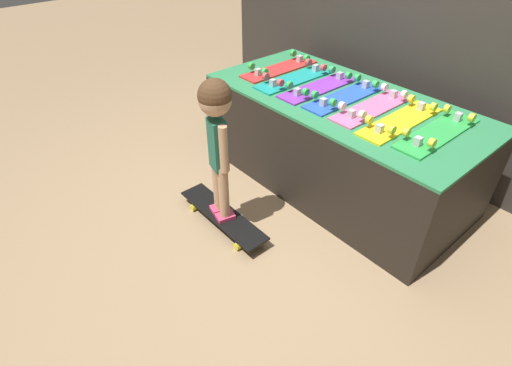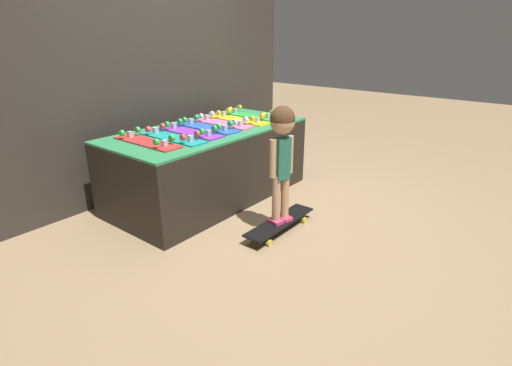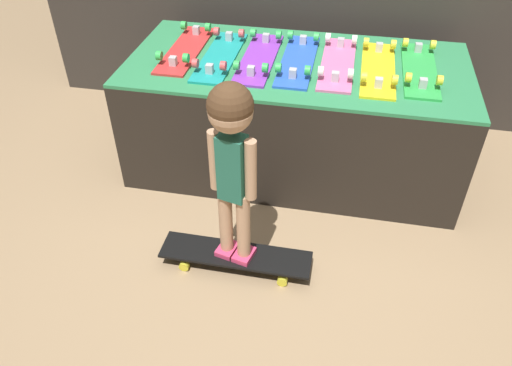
{
  "view_description": "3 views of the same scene",
  "coord_description": "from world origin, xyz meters",
  "px_view_note": "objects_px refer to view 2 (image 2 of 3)",
  "views": [
    {
      "loc": [
        1.58,
        -1.52,
        1.91
      ],
      "look_at": [
        -0.03,
        -0.14,
        0.34
      ],
      "focal_mm": 28.0,
      "sensor_mm": 36.0,
      "label": 1
    },
    {
      "loc": [
        -2.67,
        -2.07,
        1.62
      ],
      "look_at": [
        -0.15,
        -0.07,
        0.37
      ],
      "focal_mm": 28.0,
      "sensor_mm": 36.0,
      "label": 2
    },
    {
      "loc": [
        0.29,
        -2.06,
        2.0
      ],
      "look_at": [
        -0.11,
        -0.07,
        0.36
      ],
      "focal_mm": 35.0,
      "sensor_mm": 36.0,
      "label": 3
    }
  ],
  "objects_px": {
    "skateboard_red_on_rack": "(147,141)",
    "child": "(282,143)",
    "skateboard_blue_on_rack": "(207,127)",
    "skateboard_on_floor": "(280,223)",
    "skateboard_purple_on_rack": "(190,131)",
    "skateboard_pink_on_rack": "(223,122)",
    "skateboard_teal_on_rack": "(172,137)",
    "skateboard_yellow_on_rack": "(240,119)",
    "skateboard_green_on_rack": "(251,115)"
  },
  "relations": [
    {
      "from": "skateboard_red_on_rack",
      "to": "skateboard_blue_on_rack",
      "type": "bearing_deg",
      "value": -1.61
    },
    {
      "from": "skateboard_teal_on_rack",
      "to": "skateboard_yellow_on_rack",
      "type": "xyz_separation_m",
      "value": [
        0.92,
        0.02,
        0.0
      ]
    },
    {
      "from": "skateboard_on_floor",
      "to": "skateboard_pink_on_rack",
      "type": "bearing_deg",
      "value": 68.63
    },
    {
      "from": "skateboard_blue_on_rack",
      "to": "skateboard_green_on_rack",
      "type": "bearing_deg",
      "value": 1.72
    },
    {
      "from": "skateboard_blue_on_rack",
      "to": "child",
      "type": "relative_size",
      "value": 0.72
    },
    {
      "from": "skateboard_blue_on_rack",
      "to": "skateboard_pink_on_rack",
      "type": "bearing_deg",
      "value": 1.71
    },
    {
      "from": "child",
      "to": "skateboard_green_on_rack",
      "type": "bearing_deg",
      "value": 63.37
    },
    {
      "from": "skateboard_purple_on_rack",
      "to": "skateboard_pink_on_rack",
      "type": "bearing_deg",
      "value": 2.77
    },
    {
      "from": "skateboard_red_on_rack",
      "to": "child",
      "type": "bearing_deg",
      "value": -62.34
    },
    {
      "from": "child",
      "to": "skateboard_teal_on_rack",
      "type": "bearing_deg",
      "value": 120.82
    },
    {
      "from": "skateboard_green_on_rack",
      "to": "skateboard_on_floor",
      "type": "xyz_separation_m",
      "value": [
        -0.85,
        -1.02,
        -0.66
      ]
    },
    {
      "from": "skateboard_pink_on_rack",
      "to": "child",
      "type": "xyz_separation_m",
      "value": [
        -0.39,
        -1.0,
        0.04
      ]
    },
    {
      "from": "skateboard_teal_on_rack",
      "to": "skateboard_blue_on_rack",
      "type": "bearing_deg",
      "value": 4.41
    },
    {
      "from": "skateboard_red_on_rack",
      "to": "skateboard_yellow_on_rack",
      "type": "height_order",
      "value": "same"
    },
    {
      "from": "skateboard_teal_on_rack",
      "to": "skateboard_purple_on_rack",
      "type": "relative_size",
      "value": 1.0
    },
    {
      "from": "skateboard_blue_on_rack",
      "to": "skateboard_red_on_rack",
      "type": "bearing_deg",
      "value": 178.39
    },
    {
      "from": "child",
      "to": "skateboard_on_floor",
      "type": "bearing_deg",
      "value": -103.15
    },
    {
      "from": "skateboard_teal_on_rack",
      "to": "skateboard_yellow_on_rack",
      "type": "bearing_deg",
      "value": 1.01
    },
    {
      "from": "skateboard_purple_on_rack",
      "to": "skateboard_on_floor",
      "type": "height_order",
      "value": "skateboard_purple_on_rack"
    },
    {
      "from": "skateboard_purple_on_rack",
      "to": "child",
      "type": "xyz_separation_m",
      "value": [
        0.07,
        -0.98,
        0.04
      ]
    },
    {
      "from": "skateboard_purple_on_rack",
      "to": "child",
      "type": "relative_size",
      "value": 0.72
    },
    {
      "from": "skateboard_green_on_rack",
      "to": "skateboard_on_floor",
      "type": "height_order",
      "value": "skateboard_green_on_rack"
    },
    {
      "from": "skateboard_blue_on_rack",
      "to": "skateboard_on_floor",
      "type": "height_order",
      "value": "skateboard_blue_on_rack"
    },
    {
      "from": "skateboard_red_on_rack",
      "to": "skateboard_yellow_on_rack",
      "type": "bearing_deg",
      "value": -1.92
    },
    {
      "from": "skateboard_green_on_rack",
      "to": "skateboard_teal_on_rack",
      "type": "bearing_deg",
      "value": -177.2
    },
    {
      "from": "skateboard_blue_on_rack",
      "to": "skateboard_pink_on_rack",
      "type": "height_order",
      "value": "same"
    },
    {
      "from": "skateboard_purple_on_rack",
      "to": "skateboard_pink_on_rack",
      "type": "height_order",
      "value": "same"
    },
    {
      "from": "skateboard_pink_on_rack",
      "to": "skateboard_on_floor",
      "type": "bearing_deg",
      "value": -111.37
    },
    {
      "from": "skateboard_blue_on_rack",
      "to": "child",
      "type": "bearing_deg",
      "value": -99.19
    },
    {
      "from": "skateboard_red_on_rack",
      "to": "skateboard_purple_on_rack",
      "type": "distance_m",
      "value": 0.46
    },
    {
      "from": "skateboard_green_on_rack",
      "to": "skateboard_on_floor",
      "type": "relative_size",
      "value": 0.89
    },
    {
      "from": "skateboard_blue_on_rack",
      "to": "skateboard_green_on_rack",
      "type": "relative_size",
      "value": 1.0
    },
    {
      "from": "skateboard_blue_on_rack",
      "to": "skateboard_teal_on_rack",
      "type": "bearing_deg",
      "value": -175.59
    },
    {
      "from": "skateboard_yellow_on_rack",
      "to": "skateboard_on_floor",
      "type": "bearing_deg",
      "value": -122.55
    },
    {
      "from": "skateboard_on_floor",
      "to": "skateboard_yellow_on_rack",
      "type": "bearing_deg",
      "value": 57.45
    },
    {
      "from": "skateboard_green_on_rack",
      "to": "skateboard_blue_on_rack",
      "type": "bearing_deg",
      "value": -178.28
    },
    {
      "from": "skateboard_teal_on_rack",
      "to": "skateboard_purple_on_rack",
      "type": "distance_m",
      "value": 0.23
    },
    {
      "from": "skateboard_red_on_rack",
      "to": "child",
      "type": "xyz_separation_m",
      "value": [
        0.53,
        -1.01,
        0.04
      ]
    },
    {
      "from": "skateboard_purple_on_rack",
      "to": "skateboard_blue_on_rack",
      "type": "height_order",
      "value": "same"
    },
    {
      "from": "skateboard_purple_on_rack",
      "to": "skateboard_on_floor",
      "type": "relative_size",
      "value": 0.89
    },
    {
      "from": "skateboard_purple_on_rack",
      "to": "skateboard_green_on_rack",
      "type": "bearing_deg",
      "value": 2.25
    },
    {
      "from": "skateboard_yellow_on_rack",
      "to": "skateboard_on_floor",
      "type": "xyz_separation_m",
      "value": [
        -0.62,
        -0.98,
        -0.66
      ]
    },
    {
      "from": "skateboard_yellow_on_rack",
      "to": "skateboard_purple_on_rack",
      "type": "bearing_deg",
      "value": 179.68
    },
    {
      "from": "skateboard_yellow_on_rack",
      "to": "skateboard_red_on_rack",
      "type": "bearing_deg",
      "value": 178.08
    },
    {
      "from": "skateboard_red_on_rack",
      "to": "child",
      "type": "height_order",
      "value": "child"
    },
    {
      "from": "skateboard_teal_on_rack",
      "to": "skateboard_pink_on_rack",
      "type": "height_order",
      "value": "same"
    },
    {
      "from": "skateboard_blue_on_rack",
      "to": "child",
      "type": "distance_m",
      "value": 1.01
    },
    {
      "from": "skateboard_purple_on_rack",
      "to": "skateboard_green_on_rack",
      "type": "relative_size",
      "value": 1.0
    },
    {
      "from": "skateboard_red_on_rack",
      "to": "skateboard_pink_on_rack",
      "type": "xyz_separation_m",
      "value": [
        0.92,
        -0.01,
        0.0
      ]
    },
    {
      "from": "skateboard_red_on_rack",
      "to": "skateboard_green_on_rack",
      "type": "relative_size",
      "value": 1.0
    }
  ]
}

